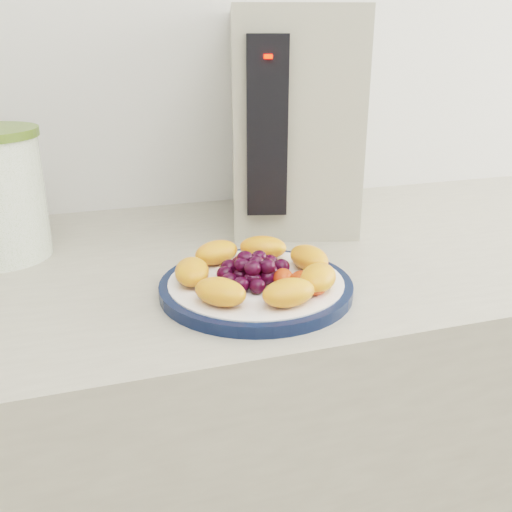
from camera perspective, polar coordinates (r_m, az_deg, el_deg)
name	(u,v)px	position (r m, az deg, el deg)	size (l,w,h in m)	color
counter	(255,484)	(1.11, -0.08, -21.88)	(3.50, 0.60, 0.90)	#A7A18E
cabinet_face	(255,497)	(1.13, -0.08, -23.00)	(3.48, 0.58, 0.84)	#936953
plate_rim	(256,287)	(0.73, 0.00, -3.14)	(0.24, 0.24, 0.01)	#0D1A37
plate_face	(256,286)	(0.72, 0.00, -3.07)	(0.22, 0.22, 0.02)	white
appliance_body	(291,119)	(1.00, 3.47, 13.55)	(0.20, 0.28, 0.35)	#AAA591
appliance_panel	(267,128)	(0.86, 1.12, 12.65)	(0.06, 0.02, 0.26)	black
appliance_led	(268,56)	(0.84, 1.22, 19.32)	(0.01, 0.01, 0.01)	#FF0C05
fruit_plate	(260,270)	(0.71, 0.44, -1.40)	(0.21, 0.21, 0.03)	orange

